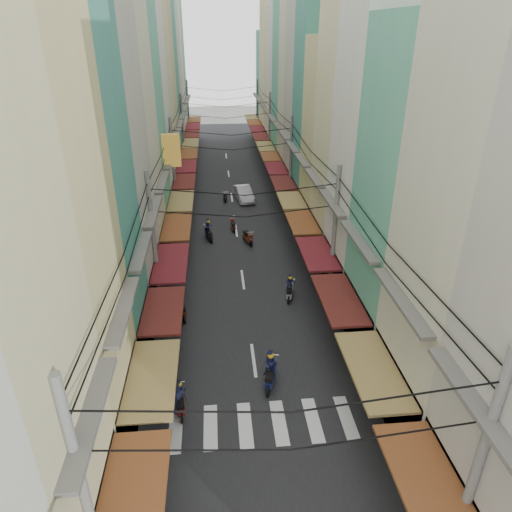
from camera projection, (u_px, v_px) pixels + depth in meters
ground at (250, 336)px, 23.92m from camera, size 160.00×160.00×0.00m
road at (233, 205)px, 41.74m from camera, size 10.00×80.00×0.02m
sidewalk_left at (161, 207)px, 41.20m from camera, size 3.00×80.00×0.06m
sidewalk_right at (303, 202)px, 42.27m from camera, size 3.00×80.00×0.06m
crosswalk at (262, 423)px, 18.56m from camera, size 7.55×2.40×0.01m
building_row_left at (125, 99)px, 33.67m from camera, size 7.80×67.67×23.70m
building_row_right at (335, 102)px, 35.03m from camera, size 7.80×68.98×22.59m
utility_poles at (234, 145)px, 34.36m from camera, size 10.20×66.13×8.20m
white_car at (244, 200)px, 42.96m from camera, size 4.71×2.39×1.59m
bicycle at (378, 310)px, 26.07m from camera, size 1.55×0.90×1.01m
moving_scooters at (228, 285)px, 27.61m from camera, size 6.82×27.90×1.90m
parked_scooters at (329, 362)px, 21.29m from camera, size 13.08×13.79×0.99m
pedestrians at (170, 293)px, 25.69m from camera, size 13.37×25.80×2.24m
market_umbrella at (427, 358)px, 19.14m from camera, size 2.20×2.20×2.32m
traffic_sign at (364, 319)px, 21.08m from camera, size 0.10×0.72×3.26m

